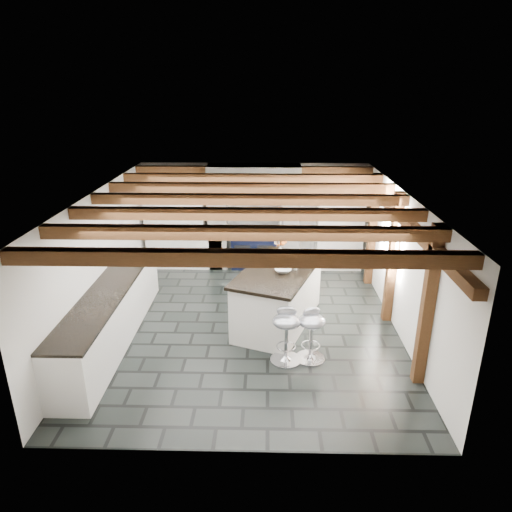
{
  "coord_description": "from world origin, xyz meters",
  "views": [
    {
      "loc": [
        0.28,
        -7.05,
        3.92
      ],
      "look_at": [
        0.1,
        0.4,
        1.1
      ],
      "focal_mm": 32.0,
      "sensor_mm": 36.0,
      "label": 1
    }
  ],
  "objects_px": {
    "range_cooker": "(254,247)",
    "bar_stool_near": "(311,329)",
    "bar_stool_far": "(287,329)",
    "kitchen_island": "(278,295)"
  },
  "relations": [
    {
      "from": "range_cooker",
      "to": "bar_stool_near",
      "type": "bearing_deg",
      "value": -75.83
    },
    {
      "from": "bar_stool_near",
      "to": "kitchen_island",
      "type": "bearing_deg",
      "value": 91.04
    },
    {
      "from": "range_cooker",
      "to": "bar_stool_far",
      "type": "bearing_deg",
      "value": -81.29
    },
    {
      "from": "kitchen_island",
      "to": "bar_stool_near",
      "type": "distance_m",
      "value": 1.23
    },
    {
      "from": "range_cooker",
      "to": "kitchen_island",
      "type": "height_order",
      "value": "kitchen_island"
    },
    {
      "from": "range_cooker",
      "to": "bar_stool_far",
      "type": "xyz_separation_m",
      "value": [
        0.59,
        -3.83,
        0.07
      ]
    },
    {
      "from": "range_cooker",
      "to": "kitchen_island",
      "type": "relative_size",
      "value": 0.44
    },
    {
      "from": "range_cooker",
      "to": "kitchen_island",
      "type": "bearing_deg",
      "value": -79.4
    },
    {
      "from": "kitchen_island",
      "to": "bar_stool_far",
      "type": "relative_size",
      "value": 2.64
    },
    {
      "from": "kitchen_island",
      "to": "bar_stool_far",
      "type": "height_order",
      "value": "kitchen_island"
    }
  ]
}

